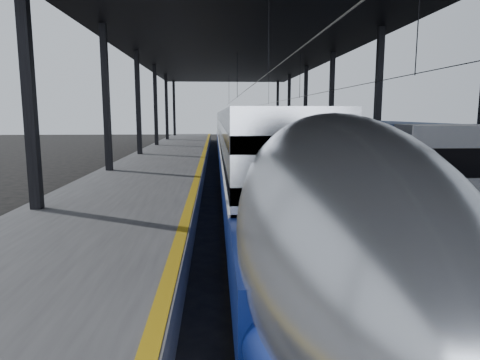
{
  "coord_description": "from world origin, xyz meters",
  "views": [
    {
      "loc": [
        0.22,
        -9.48,
        4.15
      ],
      "look_at": [
        1.02,
        4.41,
        2.0
      ],
      "focal_mm": 32.0,
      "sensor_mm": 36.0,
      "label": 1
    }
  ],
  "objects": [
    {
      "name": "second_train",
      "position": [
        7.0,
        29.25,
        1.95
      ],
      "size": [
        2.8,
        56.05,
        3.86
      ],
      "color": "navy",
      "rests_on": "ground"
    },
    {
      "name": "ground",
      "position": [
        0.0,
        0.0,
        0.0
      ],
      "size": [
        160.0,
        160.0,
        0.0
      ],
      "primitive_type": "plane",
      "color": "black",
      "rests_on": "ground"
    },
    {
      "name": "rails",
      "position": [
        4.5,
        20.0,
        0.08
      ],
      "size": [
        6.52,
        80.0,
        0.16
      ],
      "color": "slate",
      "rests_on": "ground"
    },
    {
      "name": "platform",
      "position": [
        -3.5,
        20.0,
        0.5
      ],
      "size": [
        6.0,
        80.0,
        1.0
      ],
      "primitive_type": "cube",
      "color": "#4C4C4F",
      "rests_on": "ground"
    },
    {
      "name": "yellow_strip",
      "position": [
        -0.7,
        20.0,
        1.0
      ],
      "size": [
        0.3,
        80.0,
        0.01
      ],
      "primitive_type": "cube",
      "color": "gold",
      "rests_on": "platform"
    },
    {
      "name": "tgv_train",
      "position": [
        2.0,
        24.38,
        2.02
      ],
      "size": [
        3.02,
        65.2,
        4.32
      ],
      "color": "silver",
      "rests_on": "ground"
    },
    {
      "name": "canopy",
      "position": [
        1.9,
        20.0,
        9.12
      ],
      "size": [
        18.0,
        75.0,
        9.47
      ],
      "color": "black",
      "rests_on": "ground"
    }
  ]
}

